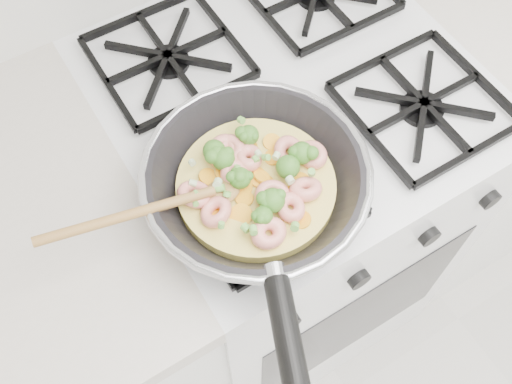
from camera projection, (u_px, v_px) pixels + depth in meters
stove at (282, 211)px, 1.36m from camera, size 0.60×0.60×0.92m
skillet at (256, 184)px, 0.82m from camera, size 0.45×0.47×0.09m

